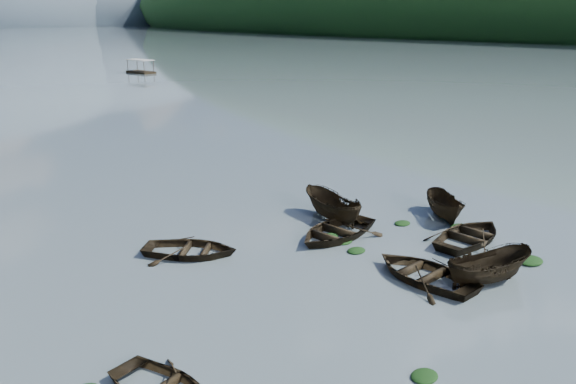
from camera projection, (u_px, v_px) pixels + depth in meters
ground_plane at (482, 315)px, 21.49m from camera, size 2400.00×2400.00×0.00m
right_hill_far at (571, 31)px, 458.35m from camera, size 520.00×1200.00×190.00m
haze_mtn_d at (99, 24)px, 884.75m from camera, size 520.00×520.00×220.00m
rowboat_2 at (487, 282)px, 24.16m from camera, size 4.53×2.70×1.64m
rowboat_3 at (425, 279)px, 24.42m from camera, size 3.69×5.03×1.01m
rowboat_4 at (470, 241)px, 28.56m from camera, size 5.31×4.07×1.02m
rowboat_5 at (444, 217)px, 31.96m from camera, size 3.63×4.27×1.59m
rowboat_6 at (190, 255)px, 26.94m from camera, size 5.51×5.50×0.94m
rowboat_7 at (336, 237)px, 29.15m from camera, size 5.64×4.43×1.06m
rowboat_8 at (331, 219)px, 31.68m from camera, size 2.13×4.66×1.74m
weed_clump_0 at (424, 377)px, 17.78m from camera, size 0.96×0.78×0.21m
weed_clump_1 at (356, 252)px, 27.31m from camera, size 0.98×0.78×0.21m
weed_clump_2 at (530, 262)px, 26.11m from camera, size 1.33×1.06×0.29m
weed_clump_3 at (331, 237)px, 29.16m from camera, size 0.85×0.72×0.19m
weed_clump_4 at (459, 228)px, 30.41m from camera, size 1.04×0.82×0.22m
weed_clump_6 at (344, 242)px, 28.41m from camera, size 0.95×0.79×0.20m
weed_clump_7 at (402, 224)px, 30.93m from camera, size 0.97×0.78×0.21m
pontoon_right at (141, 73)px, 113.67m from camera, size 3.84×7.05×2.56m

